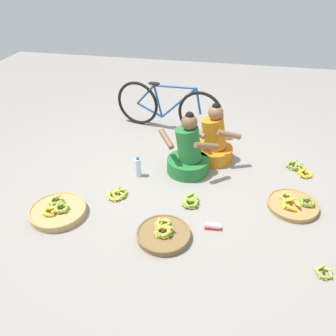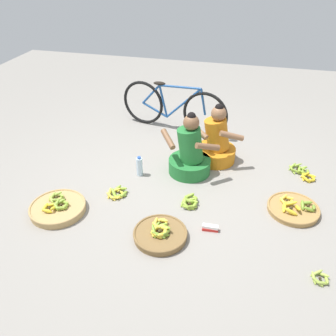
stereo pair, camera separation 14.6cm
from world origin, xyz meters
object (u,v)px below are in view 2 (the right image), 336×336
vendor_woman_front (190,154)px  loose_bananas_near_bicycle (303,173)px  bicycle_leaning (173,108)px  loose_bananas_front_center (320,278)px  banana_basket_mid_left (293,208)px  packet_carton_stack (210,228)px  loose_bananas_back_right (190,201)px  banana_basket_back_center (160,234)px  vendor_woman_behind (216,143)px  banana_basket_mid_right (58,208)px  loose_bananas_near_vendor (118,193)px  water_bottle (140,166)px

vendor_woman_front → loose_bananas_near_bicycle: vendor_woman_front is taller
bicycle_leaning → loose_bananas_near_bicycle: bicycle_leaning is taller
vendor_woman_front → loose_bananas_front_center: (1.40, -1.37, -0.23)m
banana_basket_mid_left → loose_bananas_near_bicycle: 0.78m
banana_basket_mid_left → packet_carton_stack: (-0.83, -0.51, -0.01)m
banana_basket_mid_left → loose_bananas_front_center: size_ratio=3.13×
bicycle_leaning → loose_bananas_back_right: bearing=-70.6°
loose_bananas_near_bicycle → loose_bananas_front_center: 1.65m
vendor_woman_front → loose_bananas_back_right: size_ratio=2.90×
banana_basket_back_center → banana_basket_mid_left: bearing=29.2°
vendor_woman_behind → vendor_woman_front: bearing=-127.3°
banana_basket_mid_right → loose_bananas_front_center: 2.64m
loose_bananas_near_vendor → vendor_woman_behind: bearing=46.4°
vendor_woman_behind → banana_basket_mid_right: (-1.50, -1.44, -0.20)m
vendor_woman_front → loose_bananas_back_right: (0.13, -0.62, -0.23)m
loose_bananas_front_center → loose_bananas_back_right: 1.48m
banana_basket_back_center → packet_carton_stack: size_ratio=3.27×
banana_basket_mid_left → water_bottle: bearing=171.6°
loose_bananas_near_bicycle → vendor_woman_front: bearing=-168.5°
loose_bananas_near_bicycle → water_bottle: size_ratio=1.45×
vendor_woman_behind → banana_basket_mid_left: 1.29m
loose_bananas_back_right → banana_basket_mid_left: bearing=7.3°
banana_basket_mid_left → loose_bananas_near_bicycle: banana_basket_mid_left is taller
loose_bananas_front_center → bicycle_leaning: bearing=127.3°
loose_bananas_near_bicycle → water_bottle: (-1.97, -0.49, 0.09)m
banana_basket_back_center → loose_bananas_near_vendor: 0.84m
loose_bananas_front_center → loose_bananas_near_vendor: bearing=161.5°
loose_bananas_near_bicycle → banana_basket_mid_left: bearing=-101.5°
banana_basket_mid_right → loose_bananas_back_right: size_ratio=2.14×
vendor_woman_front → loose_bananas_front_center: size_ratio=4.62×
vendor_woman_front → loose_bananas_front_center: bearing=-44.3°
banana_basket_mid_right → loose_bananas_front_center: bearing=-6.2°
packet_carton_stack → loose_bananas_back_right: bearing=126.9°
banana_basket_mid_right → banana_basket_back_center: banana_basket_mid_right is taller
bicycle_leaning → loose_bananas_near_bicycle: size_ratio=4.43×
vendor_woman_front → loose_bananas_back_right: vendor_woman_front is taller
vendor_woman_behind → banana_basket_back_center: vendor_woman_behind is taller
vendor_woman_front → packet_carton_stack: 1.09m
vendor_woman_front → banana_basket_mid_right: (-1.22, -1.08, -0.21)m
vendor_woman_behind → banana_basket_mid_right: vendor_woman_behind is taller
water_bottle → banana_basket_mid_right: bearing=-126.4°
loose_bananas_near_bicycle → loose_bananas_front_center: loose_bananas_near_bicycle is taller
vendor_woman_behind → bicycle_leaning: bearing=135.5°
bicycle_leaning → water_bottle: bicycle_leaning is taller
loose_bananas_back_right → water_bottle: 0.83m
loose_bananas_near_bicycle → packet_carton_stack: 1.60m
loose_bananas_back_right → loose_bananas_near_vendor: bearing=-176.8°
loose_bananas_front_center → loose_bananas_back_right: (-1.27, 0.75, 0.01)m
water_bottle → bicycle_leaning: bearing=85.2°
banana_basket_back_center → bicycle_leaning: bearing=100.3°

